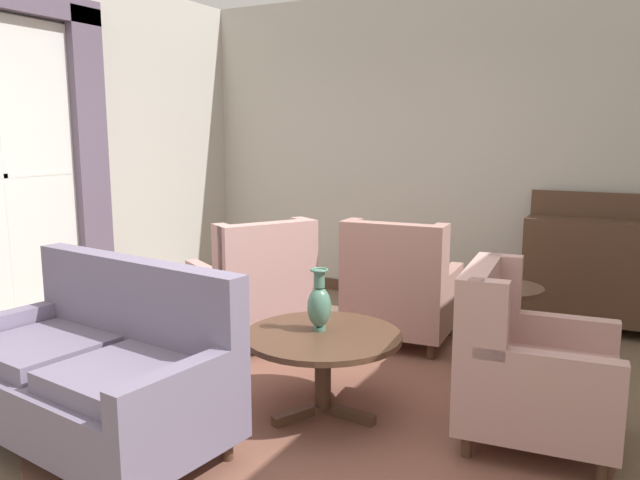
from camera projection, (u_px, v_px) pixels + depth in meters
name	position (u px, v px, depth m)	size (l,w,h in m)	color
ground	(295.00, 423.00, 3.66)	(8.45, 8.45, 0.00)	brown
wall_back	(450.00, 150.00, 6.02)	(5.60, 0.08, 3.06)	#BCB7AD
wall_left	(78.00, 151.00, 5.44)	(0.08, 4.23, 3.06)	#BCB7AD
baseboard_back	(443.00, 298.00, 6.23)	(5.44, 0.03, 0.12)	#4C3323
area_rug	(319.00, 403.00, 3.92)	(3.41, 3.41, 0.01)	brown
window_with_curtains	(4.00, 155.00, 4.72)	(0.12, 1.94, 2.70)	silver
coffee_table	(323.00, 347.00, 3.73)	(0.95, 0.95, 0.50)	#4C3323
porcelain_vase	(319.00, 304.00, 3.75)	(0.15, 0.15, 0.38)	#4C7A66
settee	(96.00, 372.00, 3.35)	(1.69, 1.00, 1.00)	slate
armchair_near_sideboard	(526.00, 368.00, 3.39)	(0.88, 0.87, 0.97)	tan
armchair_foreground_right	(400.00, 293.00, 4.95)	(0.85, 0.86, 1.03)	tan
armchair_far_left	(254.00, 292.00, 4.95)	(1.13, 1.10, 1.03)	tan
side_table	(501.00, 323.00, 4.26)	(0.55, 0.55, 0.66)	#4C3323
sideboard	(590.00, 268.00, 5.31)	(1.08, 0.37, 1.19)	#4C3323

